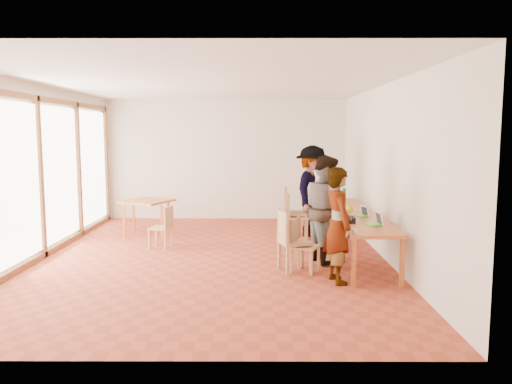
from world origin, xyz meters
TOP-DOWN VIEW (x-y plane):
  - ground at (0.00, 0.00)m, footprint 8.00×8.00m
  - wall_back at (0.00, 4.00)m, footprint 6.00×0.10m
  - wall_front at (0.00, -4.00)m, footprint 6.00×0.10m
  - wall_right at (3.00, 0.00)m, footprint 0.10×8.00m
  - window_wall at (-2.96, 0.00)m, footprint 0.10×8.00m
  - ceiling at (0.00, 0.00)m, footprint 6.00×8.00m
  - communal_table at (2.50, 0.26)m, footprint 0.80×4.00m
  - side_table at (-1.55, 1.95)m, footprint 0.90×0.90m
  - chair_near at (1.47, -0.85)m, footprint 0.52×0.52m
  - chair_mid at (1.29, -0.88)m, footprint 0.56×0.56m
  - chair_far at (1.49, 1.82)m, footprint 0.52×0.52m
  - chair_empty at (1.54, 1.65)m, footprint 0.43×0.43m
  - chair_spare at (-0.95, 0.70)m, footprint 0.45×0.45m
  - person_near at (1.97, -1.44)m, footprint 0.53×0.69m
  - person_mid at (1.96, -0.24)m, footprint 0.92×1.05m
  - person_far at (1.95, 1.89)m, footprint 1.11×1.41m
  - laptop_near at (2.64, -0.95)m, footprint 0.26×0.29m
  - laptop_mid at (2.61, -0.11)m, footprint 0.26×0.27m
  - laptop_far at (2.40, 1.06)m, footprint 0.19×0.22m
  - yellow_mug at (2.47, 0.39)m, footprint 0.14×0.14m
  - green_bottle at (2.60, 1.72)m, footprint 0.07×0.07m
  - clear_glass at (2.67, 0.11)m, footprint 0.07×0.07m
  - condiment_cup at (2.20, -1.53)m, footprint 0.08×0.08m
  - pink_phone at (2.20, -1.43)m, footprint 0.05×0.10m
  - black_pouch at (2.26, -0.71)m, footprint 0.16×0.26m

SIDE VIEW (x-z plane):
  - ground at x=0.00m, z-range 0.00..0.00m
  - chair_spare at x=-0.95m, z-range 0.28..0.70m
  - chair_near at x=1.47m, z-range 0.29..0.73m
  - chair_empty at x=1.54m, z-range 0.31..0.79m
  - chair_mid at x=1.29m, z-range 0.34..0.86m
  - chair_far at x=1.49m, z-range 0.36..0.90m
  - side_table at x=-1.55m, z-range 0.29..1.04m
  - communal_table at x=2.50m, z-range 0.33..1.08m
  - pink_phone at x=2.20m, z-range 0.75..0.76m
  - condiment_cup at x=2.20m, z-range 0.75..0.81m
  - clear_glass at x=2.67m, z-range 0.75..0.84m
  - black_pouch at x=2.26m, z-range 0.75..0.84m
  - laptop_far at x=2.40m, z-range 0.71..0.89m
  - yellow_mug at x=2.47m, z-range 0.75..0.85m
  - laptop_mid at x=2.61m, z-range 0.71..0.89m
  - laptop_near at x=2.64m, z-range 0.70..0.92m
  - person_near at x=1.97m, z-range 0.00..1.69m
  - green_bottle at x=2.60m, z-range 0.75..1.03m
  - person_mid at x=1.96m, z-range 0.00..1.81m
  - person_far at x=1.95m, z-range 0.00..1.91m
  - wall_back at x=0.00m, z-range 0.00..3.00m
  - wall_front at x=0.00m, z-range 0.00..3.00m
  - wall_right at x=3.00m, z-range 0.00..3.00m
  - window_wall at x=-2.96m, z-range 0.00..3.00m
  - ceiling at x=0.00m, z-range 3.00..3.04m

